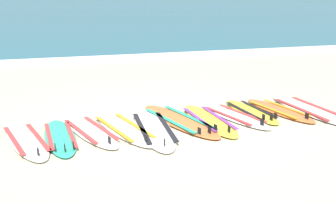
{
  "coord_description": "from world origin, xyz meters",
  "views": [
    {
      "loc": [
        -2.4,
        -7.81,
        2.59
      ],
      "look_at": [
        0.09,
        0.73,
        0.25
      ],
      "focal_mm": 48.62,
      "sensor_mm": 36.0,
      "label": 1
    }
  ],
  "objects_px": {
    "surfboard_3": "(124,129)",
    "surfboard_4": "(154,129)",
    "surfboard_6": "(209,120)",
    "surfboard_9": "(279,110)",
    "surfboard_1": "(60,137)",
    "surfboard_5": "(179,121)",
    "surfboard_0": "(26,140)",
    "surfboard_2": "(91,131)",
    "surfboard_10": "(309,110)",
    "surfboard_7": "(235,116)",
    "surfboard_8": "(251,111)"
  },
  "relations": [
    {
      "from": "surfboard_4",
      "to": "surfboard_9",
      "type": "relative_size",
      "value": 1.22
    },
    {
      "from": "surfboard_3",
      "to": "surfboard_5",
      "type": "height_order",
      "value": "same"
    },
    {
      "from": "surfboard_5",
      "to": "surfboard_6",
      "type": "height_order",
      "value": "same"
    },
    {
      "from": "surfboard_3",
      "to": "surfboard_4",
      "type": "bearing_deg",
      "value": -17.52
    },
    {
      "from": "surfboard_2",
      "to": "surfboard_6",
      "type": "distance_m",
      "value": 2.25
    },
    {
      "from": "surfboard_1",
      "to": "surfboard_3",
      "type": "bearing_deg",
      "value": 7.72
    },
    {
      "from": "surfboard_1",
      "to": "surfboard_2",
      "type": "height_order",
      "value": "same"
    },
    {
      "from": "surfboard_2",
      "to": "surfboard_8",
      "type": "xyz_separation_m",
      "value": [
        3.28,
        0.36,
        0.0
      ]
    },
    {
      "from": "surfboard_0",
      "to": "surfboard_6",
      "type": "height_order",
      "value": "same"
    },
    {
      "from": "surfboard_8",
      "to": "surfboard_5",
      "type": "bearing_deg",
      "value": -173.26
    },
    {
      "from": "surfboard_2",
      "to": "surfboard_3",
      "type": "height_order",
      "value": "same"
    },
    {
      "from": "surfboard_0",
      "to": "surfboard_4",
      "type": "relative_size",
      "value": 0.88
    },
    {
      "from": "surfboard_0",
      "to": "surfboard_8",
      "type": "xyz_separation_m",
      "value": [
        4.37,
        0.54,
        0.0
      ]
    },
    {
      "from": "surfboard_0",
      "to": "surfboard_3",
      "type": "distance_m",
      "value": 1.69
    },
    {
      "from": "surfboard_0",
      "to": "surfboard_9",
      "type": "height_order",
      "value": "same"
    },
    {
      "from": "surfboard_3",
      "to": "surfboard_1",
      "type": "bearing_deg",
      "value": -172.28
    },
    {
      "from": "surfboard_2",
      "to": "surfboard_3",
      "type": "bearing_deg",
      "value": -1.52
    },
    {
      "from": "surfboard_0",
      "to": "surfboard_1",
      "type": "relative_size",
      "value": 1.1
    },
    {
      "from": "surfboard_1",
      "to": "surfboard_5",
      "type": "relative_size",
      "value": 0.79
    },
    {
      "from": "surfboard_1",
      "to": "surfboard_3",
      "type": "relative_size",
      "value": 0.87
    },
    {
      "from": "surfboard_3",
      "to": "surfboard_6",
      "type": "bearing_deg",
      "value": 1.92
    },
    {
      "from": "surfboard_6",
      "to": "surfboard_8",
      "type": "height_order",
      "value": "same"
    },
    {
      "from": "surfboard_2",
      "to": "surfboard_9",
      "type": "height_order",
      "value": "same"
    },
    {
      "from": "surfboard_6",
      "to": "surfboard_8",
      "type": "bearing_deg",
      "value": 17.05
    },
    {
      "from": "surfboard_2",
      "to": "surfboard_7",
      "type": "relative_size",
      "value": 1.06
    },
    {
      "from": "surfboard_0",
      "to": "surfboard_2",
      "type": "bearing_deg",
      "value": 9.65
    },
    {
      "from": "surfboard_2",
      "to": "surfboard_4",
      "type": "xyz_separation_m",
      "value": [
        1.11,
        -0.18,
        -0.0
      ]
    },
    {
      "from": "surfboard_8",
      "to": "surfboard_0",
      "type": "bearing_deg",
      "value": -172.95
    },
    {
      "from": "surfboard_1",
      "to": "surfboard_7",
      "type": "distance_m",
      "value": 3.38
    },
    {
      "from": "surfboard_3",
      "to": "surfboard_10",
      "type": "distance_m",
      "value": 3.91
    },
    {
      "from": "surfboard_9",
      "to": "surfboard_10",
      "type": "bearing_deg",
      "value": -12.47
    },
    {
      "from": "surfboard_6",
      "to": "surfboard_2",
      "type": "bearing_deg",
      "value": -178.99
    },
    {
      "from": "surfboard_9",
      "to": "surfboard_7",
      "type": "bearing_deg",
      "value": -172.86
    },
    {
      "from": "surfboard_6",
      "to": "surfboard_7",
      "type": "height_order",
      "value": "same"
    },
    {
      "from": "surfboard_6",
      "to": "surfboard_9",
      "type": "xyz_separation_m",
      "value": [
        1.63,
        0.23,
        0.0
      ]
    },
    {
      "from": "surfboard_1",
      "to": "surfboard_5",
      "type": "distance_m",
      "value": 2.26
    },
    {
      "from": "surfboard_0",
      "to": "surfboard_9",
      "type": "bearing_deg",
      "value": 5.27
    },
    {
      "from": "surfboard_6",
      "to": "surfboard_10",
      "type": "relative_size",
      "value": 0.9
    },
    {
      "from": "surfboard_10",
      "to": "surfboard_2",
      "type": "bearing_deg",
      "value": -178.25
    },
    {
      "from": "surfboard_5",
      "to": "surfboard_1",
      "type": "bearing_deg",
      "value": -171.42
    },
    {
      "from": "surfboard_1",
      "to": "surfboard_8",
      "type": "xyz_separation_m",
      "value": [
        3.82,
        0.52,
        0.0
      ]
    },
    {
      "from": "surfboard_3",
      "to": "surfboard_7",
      "type": "height_order",
      "value": "same"
    },
    {
      "from": "surfboard_1",
      "to": "surfboard_4",
      "type": "distance_m",
      "value": 1.64
    },
    {
      "from": "surfboard_9",
      "to": "surfboard_3",
      "type": "bearing_deg",
      "value": -174.97
    },
    {
      "from": "surfboard_8",
      "to": "surfboard_6",
      "type": "bearing_deg",
      "value": -162.95
    },
    {
      "from": "surfboard_1",
      "to": "surfboard_0",
      "type": "bearing_deg",
      "value": -178.28
    },
    {
      "from": "surfboard_1",
      "to": "surfboard_9",
      "type": "xyz_separation_m",
      "value": [
        4.42,
        0.44,
        -0.0
      ]
    },
    {
      "from": "surfboard_1",
      "to": "surfboard_4",
      "type": "bearing_deg",
      "value": -0.38
    },
    {
      "from": "surfboard_0",
      "to": "surfboard_7",
      "type": "distance_m",
      "value": 3.93
    },
    {
      "from": "surfboard_10",
      "to": "surfboard_7",
      "type": "bearing_deg",
      "value": 179.84
    }
  ]
}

